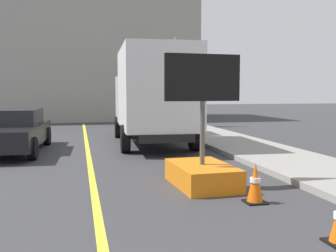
{
  "coord_description": "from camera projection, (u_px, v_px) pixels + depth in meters",
  "views": [
    {
      "loc": [
        -0.25,
        -0.48,
        1.93
      ],
      "look_at": [
        1.26,
        6.19,
        1.34
      ],
      "focal_mm": 41.95,
      "sensor_mm": 36.0,
      "label": 1
    }
  ],
  "objects": [
    {
      "name": "lane_center_stripe",
      "position": [
        97.0,
        208.0,
        6.51
      ],
      "size": [
        0.14,
        36.0,
        0.01
      ],
      "primitive_type": "cube",
      "color": "yellow",
      "rests_on": "ground"
    },
    {
      "name": "arrow_board_trailer",
      "position": [
        202.0,
        163.0,
        8.07
      ],
      "size": [
        1.6,
        1.85,
        2.7
      ],
      "color": "orange",
      "rests_on": "ground"
    },
    {
      "name": "box_truck",
      "position": [
        153.0,
        94.0,
        14.36
      ],
      "size": [
        2.79,
        6.78,
        3.44
      ],
      "color": "black",
      "rests_on": "ground"
    },
    {
      "name": "pickup_car",
      "position": [
        11.0,
        131.0,
        12.63
      ],
      "size": [
        2.24,
        5.04,
        1.38
      ],
      "color": "black",
      "rests_on": "ground"
    },
    {
      "name": "highway_guide_sign",
      "position": [
        162.0,
        65.0,
        21.8
      ],
      "size": [
        2.78,
        0.37,
        5.0
      ],
      "color": "gray",
      "rests_on": "ground"
    },
    {
      "name": "far_building_block",
      "position": [
        68.0,
        60.0,
        28.5
      ],
      "size": [
        17.57,
        8.38,
        8.6
      ],
      "primitive_type": "cube",
      "color": "gray",
      "rests_on": "ground"
    },
    {
      "name": "traffic_cone_mid_lane",
      "position": [
        255.0,
        183.0,
        6.83
      ],
      "size": [
        0.36,
        0.36,
        0.71
      ],
      "color": "black",
      "rests_on": "ground"
    }
  ]
}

